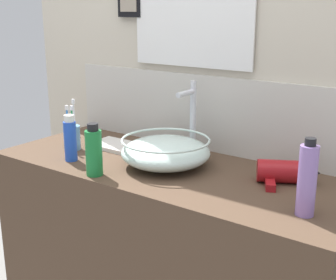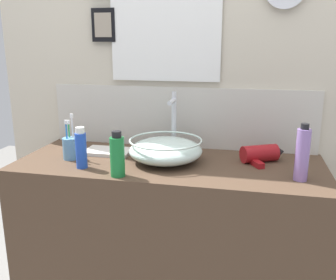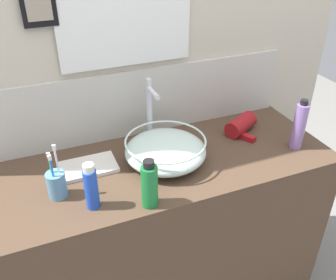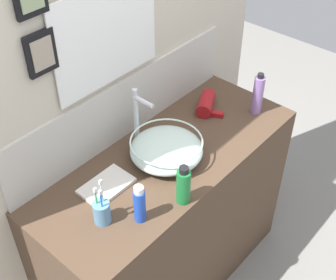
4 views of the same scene
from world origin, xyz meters
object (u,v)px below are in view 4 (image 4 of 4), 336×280
at_px(glass_bowl_sink, 166,149).
at_px(faucet, 138,114).
at_px(hair_drier, 207,102).
at_px(shampoo_bottle, 183,186).
at_px(hand_towel, 106,186).
at_px(toothbrush_cup, 102,212).
at_px(soap_dispenser, 140,204).
at_px(lotion_bottle, 258,95).

distance_m(glass_bowl_sink, faucet, 0.20).
bearing_deg(glass_bowl_sink, hair_drier, 12.79).
relative_size(shampoo_bottle, hand_towel, 0.83).
xyz_separation_m(glass_bowl_sink, hand_towel, (-0.30, 0.07, -0.05)).
xyz_separation_m(faucet, toothbrush_cup, (-0.43, -0.22, -0.11)).
relative_size(toothbrush_cup, soap_dispenser, 1.19).
bearing_deg(hair_drier, faucet, 170.16).
bearing_deg(hair_drier, shampoo_bottle, -150.95).
distance_m(faucet, lotion_bottle, 0.62).
distance_m(toothbrush_cup, shampoo_bottle, 0.33).
relative_size(hair_drier, soap_dispenser, 1.21).
xyz_separation_m(lotion_bottle, soap_dispenser, (-0.88, -0.05, -0.02)).
bearing_deg(faucet, shampoo_bottle, -110.58).
xyz_separation_m(toothbrush_cup, lotion_bottle, (0.98, -0.06, 0.05)).
bearing_deg(lotion_bottle, hair_drier, 124.09).
distance_m(toothbrush_cup, soap_dispenser, 0.15).
xyz_separation_m(hair_drier, shampoo_bottle, (-0.56, -0.31, 0.05)).
xyz_separation_m(faucet, lotion_bottle, (0.55, -0.27, -0.06)).
height_order(faucet, toothbrush_cup, faucet).
height_order(glass_bowl_sink, hand_towel, glass_bowl_sink).
bearing_deg(soap_dispenser, toothbrush_cup, 135.01).
bearing_deg(shampoo_bottle, soap_dispenser, 161.02).
bearing_deg(hair_drier, soap_dispenser, -161.49).
bearing_deg(hair_drier, lotion_bottle, -55.91).
height_order(faucet, hair_drier, faucet).
bearing_deg(lotion_bottle, glass_bowl_sink, 168.99).
xyz_separation_m(hair_drier, toothbrush_cup, (-0.84, -0.15, 0.02)).
bearing_deg(faucet, hand_towel, -161.81).
distance_m(faucet, shampoo_bottle, 0.42).
bearing_deg(glass_bowl_sink, toothbrush_cup, -173.06).
relative_size(toothbrush_cup, shampoo_bottle, 1.14).
xyz_separation_m(faucet, hand_towel, (-0.30, -0.10, -0.16)).
height_order(toothbrush_cup, soap_dispenser, toothbrush_cup).
relative_size(faucet, lotion_bottle, 1.30).
distance_m(shampoo_bottle, hand_towel, 0.33).
bearing_deg(shampoo_bottle, hair_drier, 29.05).
height_order(hair_drier, hand_towel, hair_drier).
bearing_deg(hand_towel, faucet, 18.19).
height_order(glass_bowl_sink, shampoo_bottle, shampoo_bottle).
bearing_deg(toothbrush_cup, faucet, 27.07).
height_order(toothbrush_cup, shampoo_bottle, toothbrush_cup).
bearing_deg(lotion_bottle, toothbrush_cup, 176.76).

